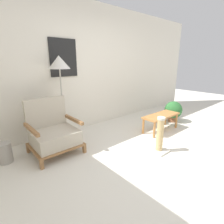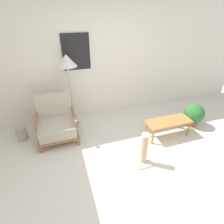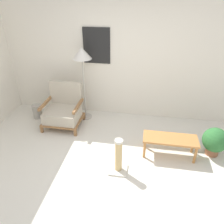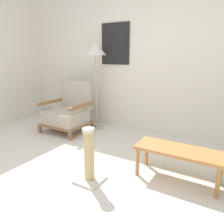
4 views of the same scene
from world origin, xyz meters
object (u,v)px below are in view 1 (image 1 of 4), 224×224
floor_lamp (60,67)px  vase (5,153)px  potted_plant (173,110)px  armchair (54,133)px  scratching_post (160,138)px  coffee_table (161,117)px

floor_lamp → vase: size_ratio=5.02×
floor_lamp → potted_plant: 2.91m
armchair → scratching_post: 1.77m
armchair → scratching_post: (1.34, -1.16, -0.09)m
potted_plant → scratching_post: bearing=-156.8°
coffee_table → armchair: bearing=163.7°
floor_lamp → scratching_post: floor_lamp is taller
vase → potted_plant: size_ratio=0.60×
potted_plant → scratching_post: (-1.59, -0.68, -0.04)m
coffee_table → scratching_post: scratching_post is taller
coffee_table → vase: size_ratio=2.93×
floor_lamp → scratching_post: (0.97, -1.54, -1.13)m
coffee_table → potted_plant: potted_plant is taller
armchair → floor_lamp: 1.17m
potted_plant → vase: bearing=169.7°
potted_plant → floor_lamp: bearing=161.5°
armchair → floor_lamp: size_ratio=0.56×
armchair → vase: 0.75m
armchair → vase: armchair is taller
scratching_post → armchair: bearing=139.1°
vase → scratching_post: bearing=-33.3°
scratching_post → potted_plant: bearing=23.2°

